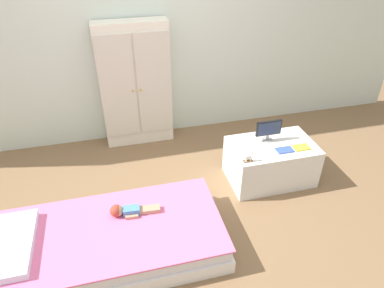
% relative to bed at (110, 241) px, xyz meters
% --- Properties ---
extents(ground_plane, '(10.00, 10.00, 0.02)m').
position_rel_bed_xyz_m(ground_plane, '(0.57, 0.15, -0.13)').
color(ground_plane, brown).
extents(back_wall, '(6.40, 0.05, 2.70)m').
position_rel_bed_xyz_m(back_wall, '(0.57, 1.73, 1.23)').
color(back_wall, silver).
rests_on(back_wall, ground_plane).
extents(bed, '(1.75, 0.85, 0.24)m').
position_rel_bed_xyz_m(bed, '(0.00, 0.00, 0.00)').
color(bed, white).
rests_on(bed, ground_plane).
extents(pillow, '(0.32, 0.61, 0.06)m').
position_rel_bed_xyz_m(pillow, '(-0.67, 0.00, 0.15)').
color(pillow, silver).
rests_on(pillow, bed).
extents(doll, '(0.39, 0.14, 0.10)m').
position_rel_bed_xyz_m(doll, '(0.15, 0.14, 0.16)').
color(doll, '#4C84C6').
rests_on(doll, bed).
extents(wardrobe, '(0.75, 0.25, 1.36)m').
position_rel_bed_xyz_m(wardrobe, '(0.43, 1.57, 0.56)').
color(wardrobe, white).
rests_on(wardrobe, ground_plane).
extents(tv_stand, '(0.80, 0.52, 0.40)m').
position_rel_bed_xyz_m(tv_stand, '(1.58, 0.54, 0.08)').
color(tv_stand, silver).
rests_on(tv_stand, ground_plane).
extents(tv_monitor, '(0.25, 0.10, 0.21)m').
position_rel_bed_xyz_m(tv_monitor, '(1.56, 0.63, 0.41)').
color(tv_monitor, '#99999E').
rests_on(tv_monitor, tv_stand).
extents(rocking_horse_toy, '(0.08, 0.04, 0.10)m').
position_rel_bed_xyz_m(rocking_horse_toy, '(1.26, 0.35, 0.33)').
color(rocking_horse_toy, '#8E6642').
rests_on(rocking_horse_toy, tv_stand).
extents(book_blue, '(0.16, 0.09, 0.01)m').
position_rel_bed_xyz_m(book_blue, '(1.64, 0.42, 0.29)').
color(book_blue, blue).
rests_on(book_blue, tv_stand).
extents(book_yellow, '(0.15, 0.10, 0.01)m').
position_rel_bed_xyz_m(book_yellow, '(1.81, 0.42, 0.29)').
color(book_yellow, gold).
rests_on(book_yellow, tv_stand).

